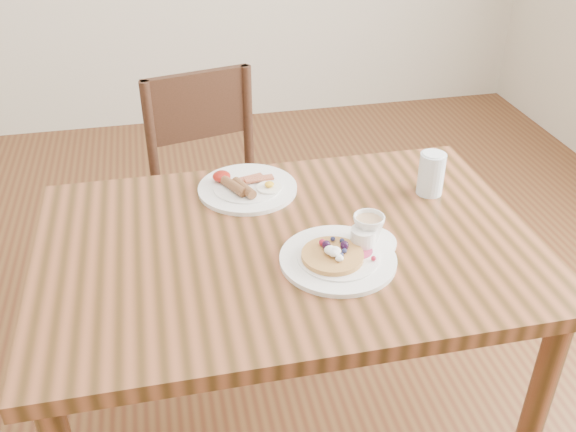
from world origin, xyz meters
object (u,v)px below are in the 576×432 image
Objects in this scene: dining_table at (288,273)px; water_glass at (431,174)px; chair_far at (216,190)px; pancake_plate at (340,255)px; breakfast_plate at (246,187)px; teacup_saucer at (368,232)px.

water_glass is (0.42, 0.14, 0.16)m from dining_table.
chair_far is 0.90m from pancake_plate.
water_glass reaches higher than pancake_plate.
chair_far is 0.54m from breakfast_plate.
breakfast_plate is at bearing 113.75° from pancake_plate.
chair_far is 0.88m from teacup_saucer.
chair_far is at bearing 103.68° from pancake_plate.
dining_table is 0.29m from breakfast_plate.
breakfast_plate is at bearing 82.33° from chair_far.
pancake_plate is 1.93× the size of teacup_saucer.
chair_far is 7.54× the size of water_glass.
teacup_saucer is (0.29, -0.78, 0.29)m from chair_far.
chair_far is 0.85m from water_glass.
teacup_saucer reaches higher than pancake_plate.
breakfast_plate is at bearing 166.52° from water_glass.
dining_table is at bearing -161.28° from water_glass.
chair_far reaches higher than teacup_saucer.
chair_far is 3.26× the size of breakfast_plate.
chair_far reaches higher than water_glass.
water_glass reaches higher than dining_table.
pancake_plate is 1.00× the size of breakfast_plate.
breakfast_plate is at bearing 128.02° from teacup_saucer.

